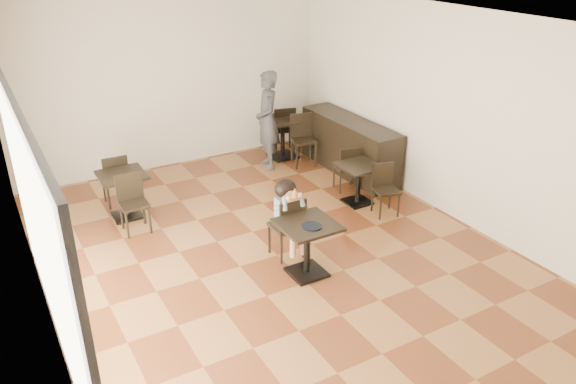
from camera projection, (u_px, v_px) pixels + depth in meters
floor at (277, 255)px, 7.91m from camera, size 6.00×8.00×0.01m
ceiling at (275, 21)px, 6.55m from camera, size 6.00×8.00×0.01m
wall_back at (172, 82)px, 10.37m from camera, size 6.00×0.01×3.20m
wall_front at (541, 318)px, 4.09m from camera, size 6.00×0.01×3.20m
wall_left at (26, 200)px, 5.87m from camera, size 0.01×8.00×3.20m
wall_right at (448, 114)px, 8.59m from camera, size 0.01×8.00×3.20m
storefront_window at (40, 236)px, 5.58m from camera, size 0.04×4.50×2.60m
child_table at (307, 249)px, 7.33m from camera, size 0.72×0.72×0.76m
child_chair at (286, 226)px, 7.73m from camera, size 0.41×0.41×0.91m
child at (286, 219)px, 7.68m from camera, size 0.41×0.57×1.15m
plate at (312, 226)px, 7.09m from camera, size 0.26×0.26×0.02m
pizza_slice at (293, 196)px, 7.35m from camera, size 0.27×0.21×0.06m
adult_patron at (267, 121)px, 10.46m from camera, size 0.61×0.77×1.86m
cafe_table_mid at (358, 184)px, 9.29m from camera, size 0.78×0.78×0.68m
cafe_table_left at (125, 195)px, 8.82m from camera, size 0.72×0.72×0.74m
cafe_table_back at (283, 138)px, 11.14m from camera, size 0.95×0.95×0.81m
chair_mid_a at (346, 167)px, 9.75m from camera, size 0.44×0.44×0.82m
chair_mid_b at (386, 191)px, 8.89m from camera, size 0.44×0.44×0.82m
chair_left_a at (115, 179)px, 9.22m from camera, size 0.41×0.41×0.89m
chair_left_b at (134, 205)px, 8.36m from camera, size 0.41×0.41×0.89m
chair_back_a at (283, 129)px, 11.38m from camera, size 0.54×0.54×0.98m
chair_back_b at (304, 141)px, 10.75m from camera, size 0.54×0.54×0.98m
service_counter at (349, 146)px, 10.46m from camera, size 0.60×2.40×1.00m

